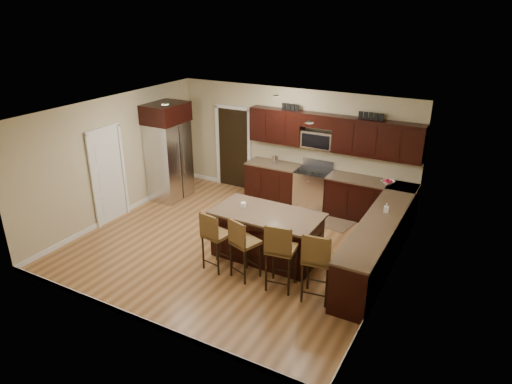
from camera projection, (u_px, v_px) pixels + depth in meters
The scene contains 24 objects.
floor at pixel (234, 244), 9.16m from camera, with size 6.00×6.00×0.00m, color #9F6C3F.
ceiling at pixel (231, 112), 8.12m from camera, with size 6.00×6.00×0.00m, color silver.
wall_back at pixel (293, 145), 10.86m from camera, with size 6.00×6.00×0.00m, color #BCAE87.
wall_left at pixel (116, 158), 9.97m from camera, with size 5.50×5.50×0.00m, color #BCAE87.
wall_right at pixel (392, 215), 7.31m from camera, with size 5.50×5.50×0.00m, color #BCAE87.
base_cabinets at pixel (350, 216), 9.31m from camera, with size 4.02×3.96×0.92m.
upper_cabinets at pixel (333, 132), 10.08m from camera, with size 4.00×0.33×0.80m.
range at pixel (313, 189), 10.66m from camera, with size 0.76×0.64×1.11m.
microwave at pixel (318, 140), 10.34m from camera, with size 0.76×0.31×0.40m, color silver.
doorway at pixel (234, 148), 11.71m from camera, with size 0.85×0.03×2.06m, color black.
pantry_door at pixel (108, 177), 9.84m from camera, with size 0.03×0.80×2.04m, color white.
letter_decor at pixel (329, 111), 9.97m from camera, with size 2.20×0.03×0.15m, color black, non-canonical shape.
island at pixel (267, 236), 8.57m from camera, with size 2.02×1.07×0.92m.
stool_left at pixel (214, 235), 8.05m from camera, with size 0.48×0.48×1.13m.
stool_mid at pixel (242, 242), 7.79m from camera, with size 0.54×0.54×1.13m.
stool_right at pixel (280, 249), 7.45m from camera, with size 0.52×0.52×1.23m.
refrigerator at pixel (169, 151), 10.93m from camera, with size 0.79×1.01×2.35m.
floor_mat at pixel (330, 221), 10.11m from camera, with size 0.99×0.66×0.01m, color brown.
fruit_bowl at pixel (388, 182), 9.72m from camera, with size 0.27×0.27×0.07m, color silver.
soap_bottle at pixel (386, 208), 8.36m from camera, with size 0.08×0.08×0.18m, color #B2B2B2.
canister_tall at pixel (276, 160), 10.88m from camera, with size 0.12×0.12×0.20m, color silver.
canister_short at pixel (274, 160), 10.91m from camera, with size 0.11×0.11×0.18m, color silver.
island_jar at pixel (244, 205), 8.58m from camera, with size 0.10×0.10×0.10m, color white.
stool_extra at pixel (317, 259), 7.16m from camera, with size 0.52×0.52×1.23m.
Camera 1 is at (4.25, -6.84, 4.50)m, focal length 32.00 mm.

